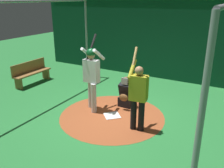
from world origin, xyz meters
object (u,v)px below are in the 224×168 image
(home_plate, at_px, (112,115))
(catcher, at_px, (126,95))
(batter, at_px, (92,73))
(visitor, at_px, (138,94))
(bench, at_px, (31,72))

(home_plate, xyz_separation_m, catcher, (-0.78, 0.05, 0.36))
(batter, bearing_deg, catcher, 132.47)
(visitor, height_order, bench, visitor)
(home_plate, distance_m, catcher, 0.86)
(home_plate, relative_size, catcher, 0.45)
(visitor, bearing_deg, bench, -109.47)
(visitor, relative_size, bench, 1.26)
(home_plate, xyz_separation_m, batter, (-0.09, -0.71, 1.11))
(batter, distance_m, bench, 3.47)
(batter, height_order, visitor, batter)
(home_plate, distance_m, batter, 1.32)
(batter, bearing_deg, bench, -103.23)
(visitor, bearing_deg, catcher, -148.13)
(bench, bearing_deg, home_plate, 77.86)
(home_plate, distance_m, visitor, 1.34)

